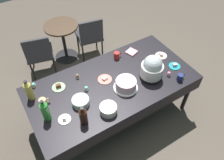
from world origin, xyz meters
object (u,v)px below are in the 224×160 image
at_px(cupcake_rose, 86,89).
at_px(soda_bottle_ginger_ale, 29,90).
at_px(dessert_plate_white, 64,119).
at_px(dessert_plate_cream, 161,55).
at_px(glass_salad_bowl, 81,102).
at_px(soda_bottle_lime_soda, 45,111).
at_px(ceramic_snack_bowl, 108,109).
at_px(cupcake_vanilla, 77,76).
at_px(cupcake_berry, 34,85).
at_px(coffee_mug_navy, 180,77).
at_px(maroon_chair_left, 39,53).
at_px(dessert_plate_coral, 105,79).
at_px(maroon_chair_right, 90,35).
at_px(round_cafe_table, 63,36).
at_px(potluck_table, 112,86).
at_px(coffee_mug_red, 117,55).
at_px(cupcake_lemon, 169,74).
at_px(dessert_plate_teal, 175,66).
at_px(dessert_plate_sage, 59,87).
at_px(coffee_mug_tan, 43,102).
at_px(frosted_layer_cake, 126,84).
at_px(slow_cooker, 152,68).
at_px(soda_bottle_cola, 83,116).

bearing_deg(cupcake_rose, soda_bottle_ginger_ale, 158.84).
height_order(dessert_plate_white, dessert_plate_cream, dessert_plate_white).
distance_m(dessert_plate_white, soda_bottle_ginger_ale, 0.56).
relative_size(glass_salad_bowl, soda_bottle_lime_soda, 0.65).
xyz_separation_m(ceramic_snack_bowl, cupcake_vanilla, (-0.07, 0.68, -0.02)).
height_order(cupcake_berry, coffee_mug_navy, coffee_mug_navy).
bearing_deg(dessert_plate_cream, maroon_chair_left, 137.58).
bearing_deg(dessert_plate_coral, soda_bottle_lime_soda, -168.08).
height_order(glass_salad_bowl, cupcake_vanilla, glass_salad_bowl).
xyz_separation_m(glass_salad_bowl, coffee_mug_navy, (1.28, -0.33, 0.00)).
bearing_deg(cupcake_vanilla, glass_salad_bowl, -110.08).
bearing_deg(soda_bottle_lime_soda, soda_bottle_ginger_ale, 99.48).
xyz_separation_m(maroon_chair_right, round_cafe_table, (-0.44, 0.22, 0.01)).
height_order(potluck_table, dessert_plate_white, dessert_plate_white).
xyz_separation_m(cupcake_berry, cupcake_rose, (0.55, -0.40, 0.00)).
relative_size(potluck_table, maroon_chair_left, 2.59).
relative_size(cupcake_vanilla, maroon_chair_left, 0.08).
xyz_separation_m(dessert_plate_white, coffee_mug_red, (1.06, 0.57, 0.04)).
bearing_deg(cupcake_lemon, maroon_chair_right, 100.96).
relative_size(dessert_plate_teal, cupcake_rose, 2.40).
bearing_deg(dessert_plate_teal, dessert_plate_sage, 162.56).
bearing_deg(coffee_mug_tan, dessert_plate_sage, 32.69).
relative_size(glass_salad_bowl, cupcake_rose, 3.06).
relative_size(cupcake_berry, cupcake_rose, 1.00).
distance_m(ceramic_snack_bowl, round_cafe_table, 2.03).
height_order(frosted_layer_cake, slow_cooker, slow_cooker).
bearing_deg(cupcake_rose, cupcake_lemon, -18.19).
distance_m(dessert_plate_teal, maroon_chair_left, 2.19).
height_order(cupcake_berry, cupcake_vanilla, same).
xyz_separation_m(potluck_table, dessert_plate_sage, (-0.63, 0.29, 0.07)).
bearing_deg(coffee_mug_tan, cupcake_berry, 92.11).
bearing_deg(dessert_plate_sage, maroon_chair_left, 87.05).
xyz_separation_m(dessert_plate_teal, soda_bottle_lime_soda, (-1.81, 0.11, 0.14)).
bearing_deg(cupcake_rose, potluck_table, -9.78).
relative_size(glass_salad_bowl, soda_bottle_ginger_ale, 0.69).
relative_size(cupcake_rose, coffee_mug_red, 0.56).
xyz_separation_m(dessert_plate_sage, dessert_plate_coral, (0.57, -0.19, -0.00)).
height_order(cupcake_lemon, coffee_mug_red, coffee_mug_red).
bearing_deg(coffee_mug_navy, cupcake_vanilla, 147.02).
bearing_deg(dessert_plate_teal, coffee_mug_red, 136.18).
distance_m(ceramic_snack_bowl, dessert_plate_white, 0.51).
relative_size(dessert_plate_sage, cupcake_berry, 2.54).
height_order(glass_salad_bowl, dessert_plate_coral, glass_salad_bowl).
bearing_deg(ceramic_snack_bowl, dessert_plate_coral, 64.43).
bearing_deg(cupcake_rose, coffee_mug_red, 25.86).
bearing_deg(soda_bottle_cola, dessert_plate_sage, 94.43).
xyz_separation_m(cupcake_lemon, maroon_chair_left, (-1.28, 1.69, -0.29)).
height_order(cupcake_berry, round_cafe_table, cupcake_berry).
distance_m(cupcake_berry, coffee_mug_tan, 0.34).
bearing_deg(glass_salad_bowl, maroon_chair_right, 59.54).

